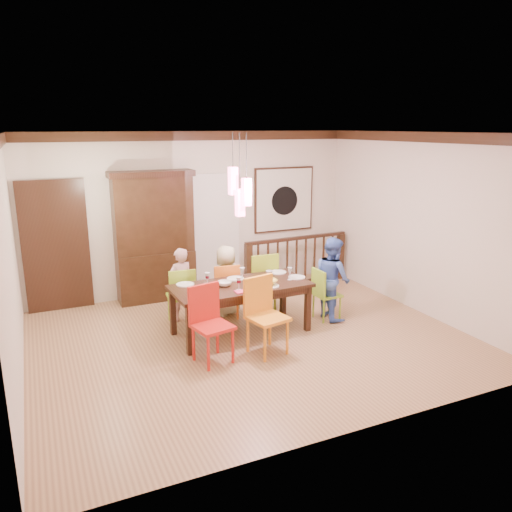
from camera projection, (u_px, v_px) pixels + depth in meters
name	position (u px, v px, depth m)	size (l,w,h in m)	color
floor	(251.00, 339.00, 7.22)	(6.00, 6.00, 0.00)	#966A48
ceiling	(250.00, 133.00, 6.49)	(6.00, 6.00, 0.00)	white
wall_back	(195.00, 213.00, 9.06)	(6.00, 6.00, 0.00)	beige
wall_left	(9.00, 266.00, 5.65)	(5.00, 5.00, 0.00)	beige
wall_right	(420.00, 224.00, 8.05)	(5.00, 5.00, 0.00)	beige
crown_molding	(250.00, 139.00, 6.51)	(6.00, 5.00, 0.16)	black
panel_door	(56.00, 248.00, 8.15)	(1.04, 0.07, 2.24)	black
white_doorway	(214.00, 234.00, 9.27)	(0.97, 0.05, 2.22)	silver
painting	(284.00, 200.00, 9.70)	(1.25, 0.06, 1.25)	black
pendant_cluster	(240.00, 191.00, 6.92)	(0.27, 0.21, 1.14)	#FF4C7F
dining_table	(241.00, 290.00, 7.29)	(2.04, 0.97, 0.75)	black
chair_far_left	(181.00, 291.00, 7.68)	(0.44, 0.44, 0.90)	#90C129
chair_far_mid	(225.00, 286.00, 7.93)	(0.47, 0.47, 0.90)	orange
chair_far_right	(260.00, 278.00, 8.17)	(0.48, 0.48, 1.01)	#83A11D
chair_near_left	(212.00, 320.00, 6.38)	(0.54, 0.54, 1.01)	red
chair_near_mid	(268.00, 312.00, 6.63)	(0.56, 0.56, 1.04)	orange
chair_end_right	(327.00, 290.00, 7.87)	(0.38, 0.38, 0.83)	#84B327
china_hutch	(154.00, 236.00, 8.63)	(1.43, 0.46, 2.26)	black
balustrade	(296.00, 260.00, 9.54)	(2.17, 0.17, 0.96)	black
person_far_left	(181.00, 285.00, 7.79)	(0.43, 0.28, 1.17)	#D9A5A8
person_far_mid	(227.00, 280.00, 8.04)	(0.56, 0.37, 1.15)	beige
person_end_right	(332.00, 278.00, 7.87)	(0.64, 0.50, 1.32)	#4568C3
serving_bowl	(264.00, 282.00, 7.23)	(0.34, 0.34, 0.08)	gold
small_bowl	(224.00, 284.00, 7.19)	(0.21, 0.21, 0.07)	white
cup_left	(208.00, 287.00, 6.97)	(0.13, 0.13, 0.10)	silver
cup_right	(269.00, 274.00, 7.61)	(0.11, 0.11, 0.10)	silver
plate_far_left	(185.00, 284.00, 7.24)	(0.26, 0.26, 0.01)	white
plate_far_mid	(235.00, 278.00, 7.52)	(0.26, 0.26, 0.01)	white
plate_far_right	(278.00, 272.00, 7.85)	(0.26, 0.26, 0.01)	white
plate_near_left	(207.00, 296.00, 6.73)	(0.26, 0.26, 0.01)	white
plate_near_mid	(270.00, 286.00, 7.17)	(0.26, 0.26, 0.01)	white
plate_end_right	(297.00, 277.00, 7.59)	(0.26, 0.26, 0.01)	white
wine_glass_a	(207.00, 279.00, 7.20)	(0.08, 0.08, 0.19)	#590C19
wine_glass_b	(242.00, 274.00, 7.46)	(0.08, 0.08, 0.19)	silver
wine_glass_c	(239.00, 284.00, 6.99)	(0.08, 0.08, 0.19)	#590C19
wine_glass_d	(290.00, 274.00, 7.46)	(0.08, 0.08, 0.19)	silver
napkin	(242.00, 292.00, 6.93)	(0.18, 0.14, 0.01)	#D83359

